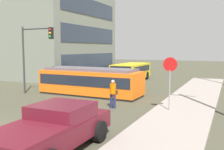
{
  "coord_description": "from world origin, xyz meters",
  "views": [
    {
      "loc": [
        9.11,
        -6.64,
        3.49
      ],
      "look_at": [
        1.38,
        9.95,
        1.6
      ],
      "focal_mm": 41.24,
      "sensor_mm": 36.0,
      "label": 1
    }
  ],
  "objects_px": {
    "pickup_truck_parked": "(53,129)",
    "parked_sedan_furthest": "(122,69)",
    "city_bus": "(131,71)",
    "parked_sedan_far": "(98,73)",
    "traffic_light_mast": "(35,47)",
    "pedestrian_crossing": "(113,92)",
    "stop_sign": "(170,73)",
    "streetcar_tram": "(90,81)",
    "parked_sedan_mid": "(72,78)"
  },
  "relations": [
    {
      "from": "pedestrian_crossing",
      "to": "pickup_truck_parked",
      "type": "height_order",
      "value": "pedestrian_crossing"
    },
    {
      "from": "city_bus",
      "to": "parked_sedan_furthest",
      "type": "xyz_separation_m",
      "value": [
        -4.21,
        7.52,
        -0.44
      ]
    },
    {
      "from": "pedestrian_crossing",
      "to": "parked_sedan_mid",
      "type": "bearing_deg",
      "value": 137.02
    },
    {
      "from": "streetcar_tram",
      "to": "city_bus",
      "type": "xyz_separation_m",
      "value": [
        -0.26,
        9.31,
        0.01
      ]
    },
    {
      "from": "parked_sedan_mid",
      "to": "parked_sedan_far",
      "type": "bearing_deg",
      "value": 93.66
    },
    {
      "from": "pedestrian_crossing",
      "to": "stop_sign",
      "type": "distance_m",
      "value": 3.47
    },
    {
      "from": "parked_sedan_mid",
      "to": "parked_sedan_far",
      "type": "height_order",
      "value": "same"
    },
    {
      "from": "parked_sedan_furthest",
      "to": "stop_sign",
      "type": "relative_size",
      "value": 1.49
    },
    {
      "from": "traffic_light_mast",
      "to": "city_bus",
      "type": "bearing_deg",
      "value": 71.44
    },
    {
      "from": "city_bus",
      "to": "parked_sedan_mid",
      "type": "xyz_separation_m",
      "value": [
        -4.09,
        -5.35,
        -0.44
      ]
    },
    {
      "from": "stop_sign",
      "to": "traffic_light_mast",
      "type": "xyz_separation_m",
      "value": [
        -10.49,
        1.31,
        1.41
      ]
    },
    {
      "from": "streetcar_tram",
      "to": "parked_sedan_furthest",
      "type": "bearing_deg",
      "value": 104.84
    },
    {
      "from": "streetcar_tram",
      "to": "parked_sedan_furthest",
      "type": "distance_m",
      "value": 17.42
    },
    {
      "from": "pedestrian_crossing",
      "to": "parked_sedan_furthest",
      "type": "bearing_deg",
      "value": 111.31
    },
    {
      "from": "parked_sedan_far",
      "to": "traffic_light_mast",
      "type": "relative_size",
      "value": 0.85
    },
    {
      "from": "pedestrian_crossing",
      "to": "pickup_truck_parked",
      "type": "bearing_deg",
      "value": -82.77
    },
    {
      "from": "pickup_truck_parked",
      "to": "parked_sedan_mid",
      "type": "bearing_deg",
      "value": 121.72
    },
    {
      "from": "pickup_truck_parked",
      "to": "traffic_light_mast",
      "type": "xyz_separation_m",
      "value": [
        -8.11,
        8.32,
        2.81
      ]
    },
    {
      "from": "pedestrian_crossing",
      "to": "parked_sedan_far",
      "type": "bearing_deg",
      "value": 121.31
    },
    {
      "from": "city_bus",
      "to": "stop_sign",
      "type": "height_order",
      "value": "stop_sign"
    },
    {
      "from": "parked_sedan_furthest",
      "to": "stop_sign",
      "type": "height_order",
      "value": "stop_sign"
    },
    {
      "from": "streetcar_tram",
      "to": "pedestrian_crossing",
      "type": "height_order",
      "value": "streetcar_tram"
    },
    {
      "from": "parked_sedan_far",
      "to": "stop_sign",
      "type": "relative_size",
      "value": 1.52
    },
    {
      "from": "parked_sedan_mid",
      "to": "parked_sedan_furthest",
      "type": "relative_size",
      "value": 0.97
    },
    {
      "from": "pedestrian_crossing",
      "to": "parked_sedan_far",
      "type": "height_order",
      "value": "pedestrian_crossing"
    },
    {
      "from": "pickup_truck_parked",
      "to": "stop_sign",
      "type": "height_order",
      "value": "stop_sign"
    },
    {
      "from": "city_bus",
      "to": "parked_sedan_far",
      "type": "xyz_separation_m",
      "value": [
        -4.49,
        0.79,
        -0.44
      ]
    },
    {
      "from": "pickup_truck_parked",
      "to": "stop_sign",
      "type": "bearing_deg",
      "value": 71.27
    },
    {
      "from": "streetcar_tram",
      "to": "parked_sedan_mid",
      "type": "relative_size",
      "value": 1.9
    },
    {
      "from": "parked_sedan_far",
      "to": "parked_sedan_mid",
      "type": "bearing_deg",
      "value": -86.34
    },
    {
      "from": "city_bus",
      "to": "pickup_truck_parked",
      "type": "xyz_separation_m",
      "value": [
        4.46,
        -19.2,
        -0.27
      ]
    },
    {
      "from": "streetcar_tram",
      "to": "parked_sedan_furthest",
      "type": "relative_size",
      "value": 1.83
    },
    {
      "from": "parked_sedan_furthest",
      "to": "streetcar_tram",
      "type": "bearing_deg",
      "value": -75.16
    },
    {
      "from": "pedestrian_crossing",
      "to": "parked_sedan_far",
      "type": "xyz_separation_m",
      "value": [
        -8.1,
        13.33,
        -0.32
      ]
    },
    {
      "from": "streetcar_tram",
      "to": "city_bus",
      "type": "bearing_deg",
      "value": 91.58
    },
    {
      "from": "streetcar_tram",
      "to": "parked_sedan_furthest",
      "type": "xyz_separation_m",
      "value": [
        -4.46,
        16.84,
        -0.43
      ]
    },
    {
      "from": "streetcar_tram",
      "to": "stop_sign",
      "type": "xyz_separation_m",
      "value": [
        6.58,
        -2.87,
        1.14
      ]
    },
    {
      "from": "parked_sedan_mid",
      "to": "traffic_light_mast",
      "type": "distance_m",
      "value": 6.3
    },
    {
      "from": "traffic_light_mast",
      "to": "pickup_truck_parked",
      "type": "bearing_deg",
      "value": -45.72
    },
    {
      "from": "pickup_truck_parked",
      "to": "parked_sedan_furthest",
      "type": "height_order",
      "value": "pickup_truck_parked"
    },
    {
      "from": "pickup_truck_parked",
      "to": "city_bus",
      "type": "bearing_deg",
      "value": 103.09
    },
    {
      "from": "pedestrian_crossing",
      "to": "stop_sign",
      "type": "bearing_deg",
      "value": 6.3
    },
    {
      "from": "traffic_light_mast",
      "to": "streetcar_tram",
      "type": "bearing_deg",
      "value": 21.8
    },
    {
      "from": "pedestrian_crossing",
      "to": "parked_sedan_furthest",
      "type": "distance_m",
      "value": 21.53
    },
    {
      "from": "parked_sedan_far",
      "to": "traffic_light_mast",
      "type": "bearing_deg",
      "value": -85.91
    },
    {
      "from": "city_bus",
      "to": "parked_sedan_far",
      "type": "distance_m",
      "value": 4.58
    },
    {
      "from": "stop_sign",
      "to": "streetcar_tram",
      "type": "bearing_deg",
      "value": 156.46
    },
    {
      "from": "streetcar_tram",
      "to": "parked_sedan_mid",
      "type": "height_order",
      "value": "streetcar_tram"
    },
    {
      "from": "pickup_truck_parked",
      "to": "traffic_light_mast",
      "type": "relative_size",
      "value": 0.98
    },
    {
      "from": "city_bus",
      "to": "stop_sign",
      "type": "distance_m",
      "value": 14.02
    }
  ]
}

